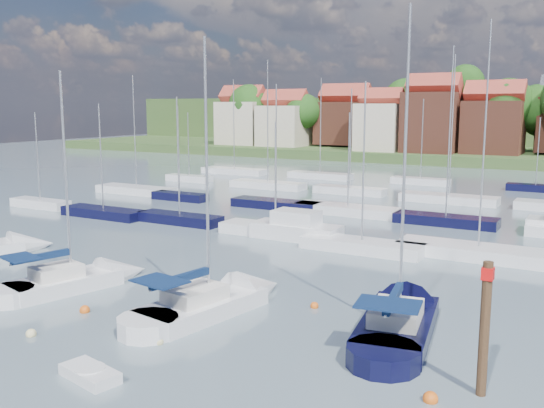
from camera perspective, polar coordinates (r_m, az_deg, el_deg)
The scene contains 12 objects.
ground at distance 63.88m, azimuth 14.81°, elevation -0.29°, with size 260.00×260.00×0.00m, color #4E5C6A.
sailboat_left at distance 36.56m, azimuth -17.61°, elevation -6.92°, with size 4.94×9.93×13.15m.
sailboat_centre at distance 31.45m, azimuth -4.98°, elevation -9.17°, with size 4.64×11.08×14.65m.
sailboat_navy at distance 29.79m, azimuth 12.11°, elevation -10.42°, with size 4.80×11.74×15.81m.
tender at distance 24.87m, azimuth -16.76°, elevation -15.05°, with size 2.75×1.70×0.55m.
timber_piling at distance 23.41m, azimuth 19.24°, elevation -13.16°, with size 0.40×0.40×7.19m.
buoy_b at distance 30.00m, azimuth -21.72°, elevation -11.47°, with size 0.47×0.47×0.47m, color beige.
buoy_c at distance 32.36m, azimuth -17.21°, elevation -9.70°, with size 0.52×0.52×0.52m, color #D85914.
buoy_d at distance 27.57m, azimuth -10.59°, elevation -12.81°, with size 0.43×0.43×0.43m, color beige.
buoy_e at distance 31.65m, azimuth 4.01°, elevation -9.72°, with size 0.42×0.42×0.42m, color #D85914.
buoy_f at distance 23.08m, azimuth 14.68°, elevation -17.53°, with size 0.54×0.54×0.54m, color #D85914.
marina_field at distance 58.71m, azimuth 15.42°, elevation -0.72°, with size 79.62×41.41×15.93m.
Camera 1 is at (15.67, -21.06, 10.30)m, focal length 40.00 mm.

